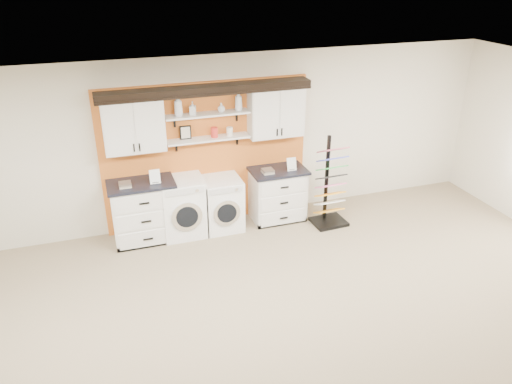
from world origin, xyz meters
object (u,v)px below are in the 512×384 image
object	(u,v)px
dryer	(221,203)
sample_rack	(330,196)
base_cabinet_left	(144,211)
base_cabinet_right	(278,194)
washer	(183,207)

from	to	relation	value
dryer	sample_rack	size ratio (longest dim) A/B	0.58
base_cabinet_left	base_cabinet_right	world-z (taller)	base_cabinet_left
washer	sample_rack	distance (m)	2.44
base_cabinet_right	sample_rack	size ratio (longest dim) A/B	0.62
base_cabinet_right	washer	bearing A→B (deg)	-179.88
base_cabinet_right	washer	distance (m)	1.64
base_cabinet_left	base_cabinet_right	distance (m)	2.26
base_cabinet_left	dryer	world-z (taller)	base_cabinet_left
base_cabinet_right	base_cabinet_left	bearing A→B (deg)	-180.00
washer	sample_rack	bearing A→B (deg)	-10.25
base_cabinet_left	washer	bearing A→B (deg)	-0.31
base_cabinet_left	washer	size ratio (longest dim) A/B	1.06
sample_rack	dryer	bearing A→B (deg)	163.37
base_cabinet_left	washer	xyz separation A→B (m)	(0.62, -0.00, -0.01)
dryer	base_cabinet_right	bearing A→B (deg)	0.19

